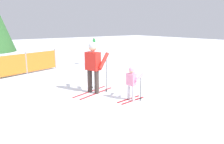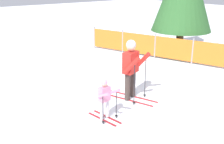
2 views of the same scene
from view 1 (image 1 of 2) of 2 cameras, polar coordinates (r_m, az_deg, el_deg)
The scene contains 4 objects.
ground_plane at distance 7.07m, azimuth -5.00°, elevation -5.99°, with size 60.00×60.00×0.00m, color white.
skier_adult at distance 7.08m, azimuth -4.91°, elevation 2.38°, with size 1.61×0.86×1.68m.
skier_child at distance 6.44m, azimuth 5.14°, elevation -2.37°, with size 0.96×0.51×1.01m.
trail_marker at distance 12.01m, azimuth -4.73°, elevation 6.05°, with size 0.25×0.15×1.50m.
Camera 1 is at (-3.52, -5.72, 2.20)m, focal length 35.00 mm.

